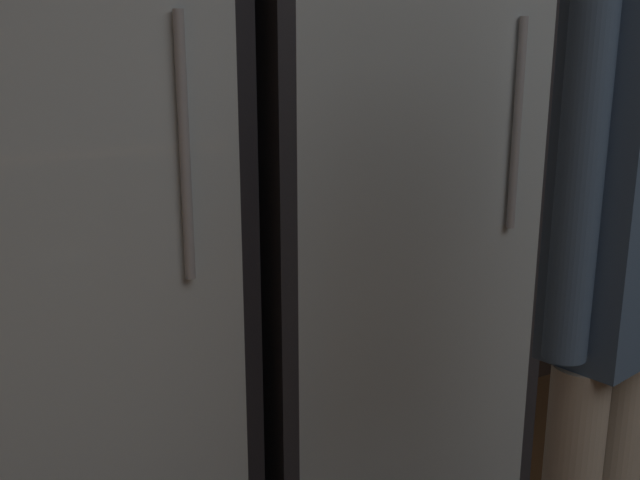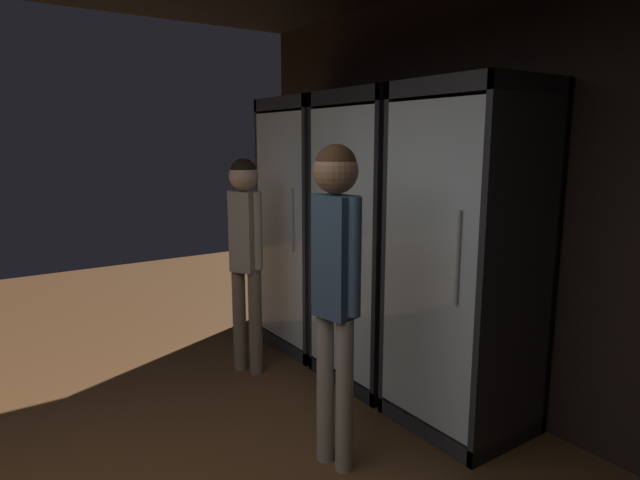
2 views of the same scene
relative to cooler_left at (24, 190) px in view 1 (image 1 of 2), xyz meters
The scene contains 4 objects.
wall_back 1.18m from the cooler_left, 17.34° to the left, with size 6.00×0.06×2.80m, color black.
cooler_left is the anchor object (origin of this frame).
cooler_center 0.83m from the cooler_left, ahead, with size 0.78×0.69×2.09m.
shopper_near 1.22m from the cooler_left, 52.24° to the right, with size 0.32×0.23×1.74m.
Camera 1 is at (-1.30, 0.97, 1.35)m, focal length 41.97 mm.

